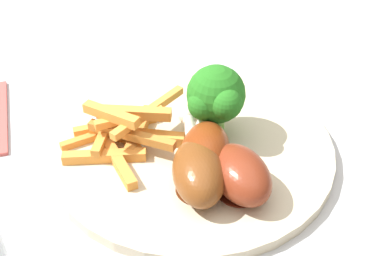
% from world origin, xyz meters
% --- Properties ---
extents(dining_table, '(1.13, 0.83, 0.71)m').
position_xyz_m(dining_table, '(0.00, 0.00, 0.61)').
color(dining_table, '#B7B7BC').
rests_on(dining_table, ground_plane).
extents(dinner_plate, '(0.29, 0.29, 0.01)m').
position_xyz_m(dinner_plate, '(0.03, 0.03, 0.72)').
color(dinner_plate, beige).
rests_on(dinner_plate, dining_table).
extents(broccoli_floret_front, '(0.07, 0.06, 0.08)m').
position_xyz_m(broccoli_floret_front, '(0.02, 0.06, 0.77)').
color(broccoli_floret_front, '#76BB4D').
rests_on(broccoli_floret_front, dinner_plate).
extents(carrot_fries_pile, '(0.12, 0.13, 0.04)m').
position_xyz_m(carrot_fries_pile, '(0.02, -0.03, 0.74)').
color(carrot_fries_pile, orange).
rests_on(carrot_fries_pile, dinner_plate).
extents(chicken_drumstick_near, '(0.13, 0.07, 0.04)m').
position_xyz_m(chicken_drumstick_near, '(0.10, 0.07, 0.74)').
color(chicken_drumstick_near, '#531A0D').
rests_on(chicken_drumstick_near, dinner_plate).
extents(chicken_drumstick_far, '(0.14, 0.05, 0.04)m').
position_xyz_m(chicken_drumstick_far, '(0.09, 0.03, 0.74)').
color(chicken_drumstick_far, '#4E220D').
rests_on(chicken_drumstick_far, dinner_plate).
extents(chicken_drumstick_extra, '(0.13, 0.06, 0.04)m').
position_xyz_m(chicken_drumstick_extra, '(0.06, 0.04, 0.74)').
color(chicken_drumstick_extra, '#541B09').
rests_on(chicken_drumstick_extra, dinner_plate).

